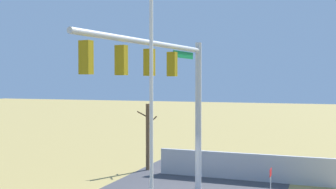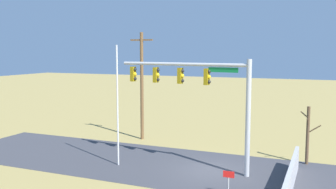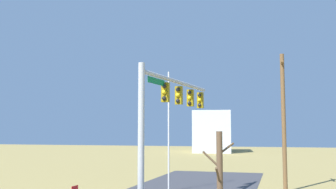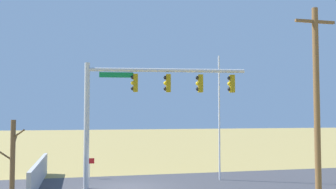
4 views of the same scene
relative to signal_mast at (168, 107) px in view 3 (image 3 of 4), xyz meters
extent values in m
cylinder|color=#B2B5BA|center=(2.84, -0.39, -1.56)|extent=(0.28, 0.28, 6.59)
cylinder|color=#B2B5BA|center=(-1.36, 0.18, 1.39)|extent=(8.42, 1.34, 0.20)
cube|color=#0F7238|center=(1.33, -0.18, 1.11)|extent=(1.79, 0.27, 0.28)
cube|color=#937A0F|center=(0.32, -0.04, 0.69)|extent=(0.29, 0.39, 0.96)
sphere|color=black|center=(0.47, -0.06, 0.99)|extent=(0.22, 0.22, 0.22)
sphere|color=yellow|center=(0.47, -0.06, 0.69)|extent=(0.22, 0.22, 0.22)
sphere|color=black|center=(0.47, -0.06, 0.39)|extent=(0.22, 0.22, 0.22)
cube|color=#937A0F|center=(-1.41, 0.19, 0.69)|extent=(0.29, 0.39, 0.96)
sphere|color=black|center=(-1.26, 0.17, 0.99)|extent=(0.22, 0.22, 0.22)
sphere|color=yellow|center=(-1.26, 0.17, 0.69)|extent=(0.22, 0.22, 0.22)
sphere|color=black|center=(-1.26, 0.17, 0.39)|extent=(0.22, 0.22, 0.22)
cube|color=#937A0F|center=(-3.15, 0.43, 0.69)|extent=(0.29, 0.39, 0.96)
sphere|color=black|center=(-3.00, 0.41, 0.99)|extent=(0.22, 0.22, 0.22)
sphere|color=yellow|center=(-3.00, 0.41, 0.69)|extent=(0.22, 0.22, 0.22)
sphere|color=black|center=(-3.00, 0.41, 0.39)|extent=(0.22, 0.22, 0.22)
cube|color=#937A0F|center=(-4.88, 0.66, 0.69)|extent=(0.29, 0.39, 0.96)
sphere|color=black|center=(-4.73, 0.64, 0.99)|extent=(0.22, 0.22, 0.22)
sphere|color=yellow|center=(-4.73, 0.64, 0.69)|extent=(0.22, 0.22, 0.22)
sphere|color=black|center=(-4.73, 0.64, 0.39)|extent=(0.22, 0.22, 0.22)
cylinder|color=silver|center=(-4.90, -1.35, -1.16)|extent=(0.10, 0.10, 7.38)
cylinder|color=brown|center=(-6.70, 5.53, -0.60)|extent=(0.26, 0.26, 8.49)
cube|color=brown|center=(-6.70, 5.53, 3.04)|extent=(1.90, 0.12, 0.12)
cylinder|color=brown|center=(5.84, 3.37, -3.03)|extent=(0.20, 0.20, 3.64)
cylinder|color=brown|center=(6.20, 3.37, -2.59)|extent=(0.78, 0.07, 0.57)
cylinder|color=brown|center=(5.60, 3.57, -1.78)|extent=(0.54, 0.47, 0.39)
cylinder|color=brown|center=(5.81, 3.10, -2.13)|extent=(0.12, 0.61, 0.55)
cube|color=red|center=(2.58, -3.61, -3.79)|extent=(0.56, 0.02, 0.32)
cube|color=silver|center=(-53.02, -6.44, -1.19)|extent=(12.22, 7.84, 7.32)
camera|label=1|loc=(-15.24, -5.68, 0.01)|focal=44.97mm
camera|label=2|loc=(6.76, -21.19, 2.14)|focal=40.52mm
camera|label=3|loc=(18.62, 5.26, -1.23)|focal=42.01mm
camera|label=4|loc=(3.23, 19.77, -1.02)|focal=40.24mm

